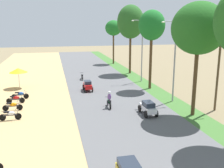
% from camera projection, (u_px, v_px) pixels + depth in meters
% --- Properties ---
extents(parked_motorbike_third, '(1.80, 0.54, 0.94)m').
position_uv_depth(parked_motorbike_third, '(11.00, 114.00, 21.74)').
color(parked_motorbike_third, black).
rests_on(parked_motorbike_third, dirt_shoulder).
extents(parked_motorbike_fourth, '(1.80, 0.54, 0.94)m').
position_uv_depth(parked_motorbike_fourth, '(13.00, 105.00, 24.11)').
color(parked_motorbike_fourth, black).
rests_on(parked_motorbike_fourth, dirt_shoulder).
extents(parked_motorbike_fifth, '(1.80, 0.54, 0.94)m').
position_uv_depth(parked_motorbike_fifth, '(16.00, 99.00, 26.35)').
color(parked_motorbike_fifth, black).
rests_on(parked_motorbike_fifth, dirt_shoulder).
extents(parked_motorbike_sixth, '(1.80, 0.54, 0.94)m').
position_uv_depth(parked_motorbike_sixth, '(20.00, 94.00, 27.86)').
color(parked_motorbike_sixth, black).
rests_on(parked_motorbike_sixth, dirt_shoulder).
extents(vendor_umbrella, '(2.20, 2.20, 2.52)m').
position_uv_depth(vendor_umbrella, '(18.00, 70.00, 32.25)').
color(vendor_umbrella, '#99999E').
rests_on(vendor_umbrella, dirt_shoulder).
extents(median_tree_second, '(4.51, 4.51, 9.69)m').
position_uv_depth(median_tree_second, '(199.00, 29.00, 21.45)').
color(median_tree_second, '#4C351E').
rests_on(median_tree_second, median_strip).
extents(median_tree_third, '(3.17, 3.17, 9.51)m').
position_uv_depth(median_tree_third, '(152.00, 26.00, 30.89)').
color(median_tree_third, '#4C351E').
rests_on(median_tree_third, median_strip).
extents(median_tree_fourth, '(4.23, 4.23, 10.78)m').
position_uv_depth(median_tree_fourth, '(131.00, 22.00, 40.74)').
color(median_tree_fourth, '#4C351E').
rests_on(median_tree_fourth, median_strip).
extents(median_tree_fifth, '(3.25, 3.25, 8.57)m').
position_uv_depth(median_tree_fifth, '(113.00, 28.00, 51.30)').
color(median_tree_fifth, '#4C351E').
rests_on(median_tree_fifth, median_strip).
extents(streetlamp_near, '(3.16, 0.20, 8.25)m').
position_uv_depth(streetlamp_near, '(175.00, 56.00, 26.11)').
color(streetlamp_near, gray).
rests_on(streetlamp_near, median_strip).
extents(streetlamp_mid, '(3.16, 0.20, 8.49)m').
position_uv_depth(streetlamp_mid, '(142.00, 46.00, 35.51)').
color(streetlamp_mid, gray).
rests_on(streetlamp_mid, median_strip).
extents(utility_pole_near, '(1.80, 0.20, 8.66)m').
position_uv_depth(utility_pole_near, '(219.00, 63.00, 23.48)').
color(utility_pole_near, brown).
rests_on(utility_pole_near, ground).
extents(car_sedan_white, '(1.10, 2.26, 1.19)m').
position_uv_depth(car_sedan_white, '(148.00, 107.00, 22.97)').
color(car_sedan_white, silver).
rests_on(car_sedan_white, road_strip).
extents(car_hatchback_red, '(1.04, 2.00, 1.23)m').
position_uv_depth(car_hatchback_red, '(88.00, 85.00, 31.18)').
color(car_hatchback_red, red).
rests_on(car_hatchback_red, road_strip).
extents(motorbike_foreground_rider, '(0.54, 1.80, 1.66)m').
position_uv_depth(motorbike_foreground_rider, '(109.00, 100.00, 24.87)').
color(motorbike_foreground_rider, black).
rests_on(motorbike_foreground_rider, road_strip).
extents(motorbike_ahead_second, '(0.54, 1.80, 0.94)m').
position_uv_depth(motorbike_ahead_second, '(82.00, 76.00, 37.52)').
color(motorbike_ahead_second, black).
rests_on(motorbike_ahead_second, road_strip).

